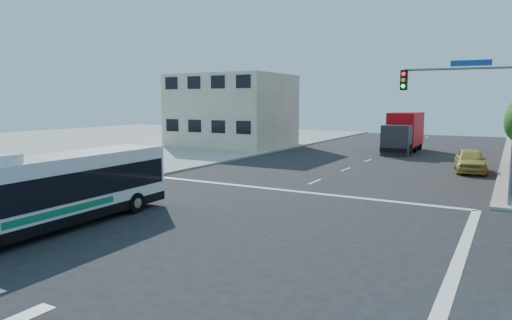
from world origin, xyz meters
The scene contains 7 objects.
ground centered at (0.00, 0.00, 0.00)m, with size 120.00×120.00×0.00m, color black.
sidewalk_nw centered at (-35.00, 35.00, 0.07)m, with size 50.00×50.00×0.15m, color gray.
building_west centered at (-17.02, 29.98, 4.01)m, with size 12.06×10.06×8.00m.
signal_mast_ne centered at (9.08, 10.62, 4.98)m, with size 7.91×1.13×8.07m.
transit_bus centered at (-4.92, -2.19, 1.58)m, with size 2.72×10.96×3.22m.
box_truck centered at (1.17, 33.33, 1.91)m, with size 2.72×8.79×3.94m.
parked_car centered at (8.17, 22.29, 0.84)m, with size 1.97×4.91×1.67m, color #B8B14A.
Camera 1 is at (10.76, -13.59, 5.02)m, focal length 32.00 mm.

